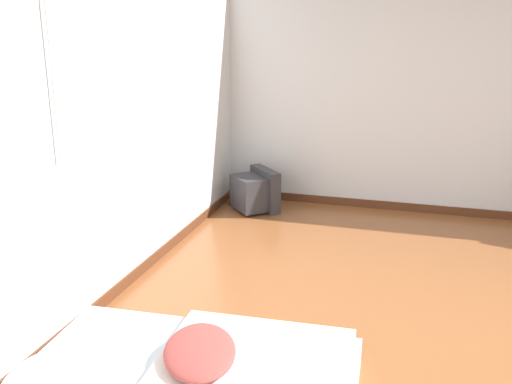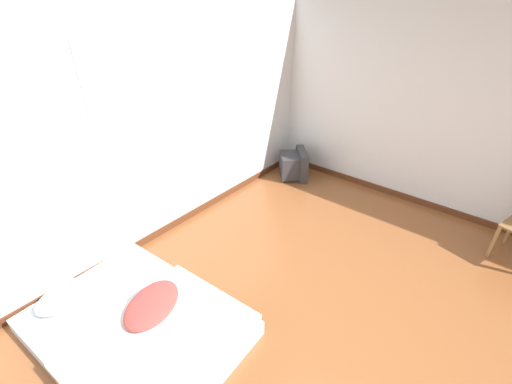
{
  "view_description": "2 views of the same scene",
  "coord_description": "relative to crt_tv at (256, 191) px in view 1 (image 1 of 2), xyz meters",
  "views": [
    {
      "loc": [
        -3.26,
        0.75,
        2.0
      ],
      "look_at": [
        0.97,
        2.01,
        0.69
      ],
      "focal_mm": 40.0,
      "sensor_mm": 36.0,
      "label": 1
    },
    {
      "loc": [
        -1.71,
        -0.2,
        2.65
      ],
      "look_at": [
        0.94,
        1.97,
        0.63
      ],
      "focal_mm": 24.0,
      "sensor_mm": 36.0,
      "label": 2
    }
  ],
  "objects": [
    {
      "name": "crt_tv",
      "position": [
        0.0,
        0.0,
        0.0
      ],
      "size": [
        0.62,
        0.61,
        0.46
      ],
      "color": "#333338",
      "rests_on": "ground_plane"
    },
    {
      "name": "wall_right",
      "position": [
        0.49,
        -2.47,
        1.07
      ],
      "size": [
        0.08,
        8.22,
        2.6
      ],
      "color": "silver",
      "rests_on": "ground_plane"
    },
    {
      "name": "wall_back",
      "position": [
        -2.53,
        0.47,
        1.07
      ],
      "size": [
        8.37,
        0.08,
        2.6
      ],
      "color": "silver",
      "rests_on": "ground_plane"
    }
  ]
}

